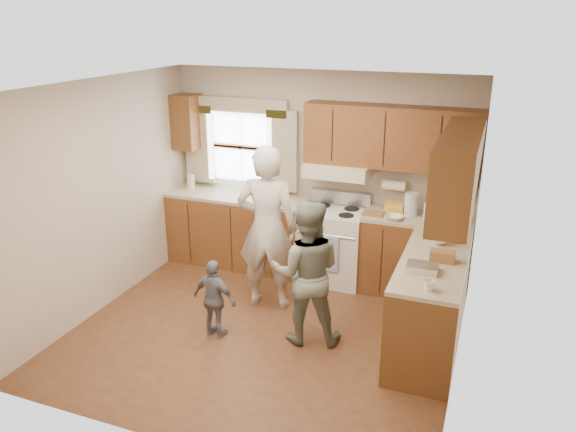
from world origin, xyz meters
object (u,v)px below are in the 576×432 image
at_px(stove, 334,244).
at_px(child, 215,299).
at_px(woman_right, 306,273).
at_px(woman_left, 267,228).

relative_size(stove, child, 1.29).
height_order(stove, woman_right, woman_right).
distance_m(stove, woman_left, 1.12).
height_order(woman_left, child, woman_left).
bearing_deg(stove, woman_right, -84.41).
relative_size(woman_left, child, 2.21).
xyz_separation_m(woman_left, child, (-0.24, -0.80, -0.50)).
height_order(woman_left, woman_right, woman_left).
distance_m(stove, child, 1.84).
relative_size(stove, woman_left, 0.58).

